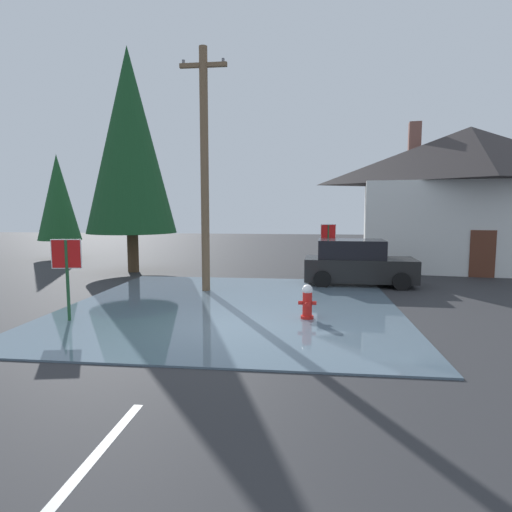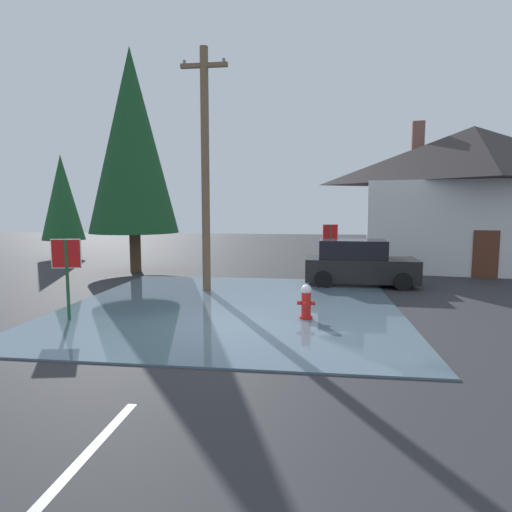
{
  "view_description": "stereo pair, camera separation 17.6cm",
  "coord_description": "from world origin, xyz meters",
  "px_view_note": "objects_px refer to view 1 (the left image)",
  "views": [
    {
      "loc": [
        2.0,
        -9.8,
        2.86
      ],
      "look_at": [
        0.5,
        3.17,
        1.43
      ],
      "focal_mm": 29.81,
      "sensor_mm": 36.0,
      "label": 1
    },
    {
      "loc": [
        2.17,
        -9.77,
        2.86
      ],
      "look_at": [
        0.5,
        3.17,
        1.43
      ],
      "focal_mm": 29.81,
      "sensor_mm": 36.0,
      "label": 2
    }
  ],
  "objects_px": {
    "fire_hydrant": "(307,303)",
    "parked_car": "(357,264)",
    "stop_sign_near": "(67,263)",
    "pine_tree_tall_left": "(130,141)",
    "stop_sign_far": "(328,238)",
    "utility_pole": "(205,167)",
    "house": "(467,196)",
    "pine_tree_mid_left": "(58,198)"
  },
  "relations": [
    {
      "from": "fire_hydrant",
      "to": "parked_car",
      "type": "bearing_deg",
      "value": 70.86
    },
    {
      "from": "stop_sign_near",
      "to": "pine_tree_tall_left",
      "type": "xyz_separation_m",
      "value": [
        -1.9,
        8.67,
        4.39
      ]
    },
    {
      "from": "stop_sign_far",
      "to": "parked_car",
      "type": "bearing_deg",
      "value": -75.39
    },
    {
      "from": "fire_hydrant",
      "to": "utility_pole",
      "type": "distance_m",
      "value": 6.26
    },
    {
      "from": "pine_tree_tall_left",
      "to": "parked_car",
      "type": "bearing_deg",
      "value": -13.18
    },
    {
      "from": "stop_sign_near",
      "to": "house",
      "type": "relative_size",
      "value": 0.19
    },
    {
      "from": "fire_hydrant",
      "to": "pine_tree_tall_left",
      "type": "bearing_deg",
      "value": 135.6
    },
    {
      "from": "fire_hydrant",
      "to": "stop_sign_far",
      "type": "xyz_separation_m",
      "value": [
        0.99,
        8.97,
        1.1
      ]
    },
    {
      "from": "parked_car",
      "to": "house",
      "type": "bearing_deg",
      "value": 43.51
    },
    {
      "from": "stop_sign_far",
      "to": "parked_car",
      "type": "height_order",
      "value": "stop_sign_far"
    },
    {
      "from": "house",
      "to": "parked_car",
      "type": "height_order",
      "value": "house"
    },
    {
      "from": "utility_pole",
      "to": "pine_tree_tall_left",
      "type": "xyz_separation_m",
      "value": [
        -4.43,
        4.28,
        1.61
      ]
    },
    {
      "from": "house",
      "to": "pine_tree_mid_left",
      "type": "distance_m",
      "value": 22.17
    },
    {
      "from": "house",
      "to": "pine_tree_tall_left",
      "type": "height_order",
      "value": "pine_tree_tall_left"
    },
    {
      "from": "stop_sign_far",
      "to": "house",
      "type": "xyz_separation_m",
      "value": [
        6.78,
        2.07,
        1.98
      ]
    },
    {
      "from": "stop_sign_far",
      "to": "house",
      "type": "bearing_deg",
      "value": 16.99
    },
    {
      "from": "house",
      "to": "pine_tree_tall_left",
      "type": "bearing_deg",
      "value": -168.26
    },
    {
      "from": "stop_sign_near",
      "to": "utility_pole",
      "type": "distance_m",
      "value": 5.78
    },
    {
      "from": "utility_pole",
      "to": "fire_hydrant",
      "type": "bearing_deg",
      "value": -44.9
    },
    {
      "from": "pine_tree_tall_left",
      "to": "pine_tree_mid_left",
      "type": "bearing_deg",
      "value": 143.67
    },
    {
      "from": "utility_pole",
      "to": "stop_sign_far",
      "type": "relative_size",
      "value": 3.76
    },
    {
      "from": "utility_pole",
      "to": "stop_sign_far",
      "type": "xyz_separation_m",
      "value": [
        4.49,
        5.47,
        -2.73
      ]
    },
    {
      "from": "stop_sign_near",
      "to": "stop_sign_far",
      "type": "xyz_separation_m",
      "value": [
        7.03,
        9.86,
        0.04
      ]
    },
    {
      "from": "house",
      "to": "pine_tree_tall_left",
      "type": "distance_m",
      "value": 16.21
    },
    {
      "from": "stop_sign_near",
      "to": "fire_hydrant",
      "type": "height_order",
      "value": "stop_sign_near"
    },
    {
      "from": "pine_tree_tall_left",
      "to": "pine_tree_mid_left",
      "type": "distance_m",
      "value": 8.31
    },
    {
      "from": "stop_sign_far",
      "to": "parked_car",
      "type": "distance_m",
      "value": 3.69
    },
    {
      "from": "parked_car",
      "to": "pine_tree_tall_left",
      "type": "height_order",
      "value": "pine_tree_tall_left"
    },
    {
      "from": "stop_sign_near",
      "to": "stop_sign_far",
      "type": "relative_size",
      "value": 0.97
    },
    {
      "from": "house",
      "to": "parked_car",
      "type": "distance_m",
      "value": 8.53
    },
    {
      "from": "stop_sign_far",
      "to": "house",
      "type": "distance_m",
      "value": 7.36
    },
    {
      "from": "stop_sign_near",
      "to": "fire_hydrant",
      "type": "bearing_deg",
      "value": 8.44
    },
    {
      "from": "stop_sign_near",
      "to": "parked_car",
      "type": "distance_m",
      "value": 10.2
    },
    {
      "from": "parked_car",
      "to": "pine_tree_tall_left",
      "type": "xyz_separation_m",
      "value": [
        -9.84,
        2.3,
        5.08
      ]
    },
    {
      "from": "stop_sign_near",
      "to": "house",
      "type": "height_order",
      "value": "house"
    },
    {
      "from": "pine_tree_tall_left",
      "to": "utility_pole",
      "type": "bearing_deg",
      "value": -44.0
    },
    {
      "from": "utility_pole",
      "to": "parked_car",
      "type": "distance_m",
      "value": 6.72
    },
    {
      "from": "stop_sign_far",
      "to": "parked_car",
      "type": "xyz_separation_m",
      "value": [
        0.91,
        -3.5,
        -0.74
      ]
    },
    {
      "from": "house",
      "to": "pine_tree_tall_left",
      "type": "relative_size",
      "value": 1.12
    },
    {
      "from": "stop_sign_near",
      "to": "pine_tree_mid_left",
      "type": "bearing_deg",
      "value": 121.85
    },
    {
      "from": "stop_sign_far",
      "to": "pine_tree_tall_left",
      "type": "relative_size",
      "value": 0.22
    },
    {
      "from": "stop_sign_near",
      "to": "utility_pole",
      "type": "relative_size",
      "value": 0.26
    }
  ]
}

